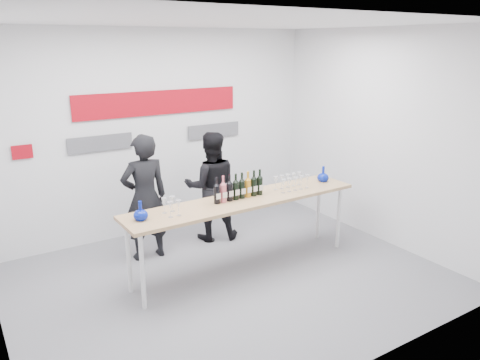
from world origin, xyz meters
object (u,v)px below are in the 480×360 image
object	(u,v)px
presenter_right	(211,186)
mic_stand	(209,213)
presenter_left	(145,198)
tasting_table	(244,204)

from	to	relation	value
presenter_right	mic_stand	distance (m)	0.39
presenter_right	mic_stand	world-z (taller)	presenter_right
presenter_right	mic_stand	xyz separation A→B (m)	(-0.10, -0.09, -0.37)
presenter_left	mic_stand	xyz separation A→B (m)	(0.95, 0.02, -0.41)
tasting_table	presenter_left	bearing A→B (deg)	133.11
mic_stand	presenter_left	bearing A→B (deg)	160.92
presenter_right	tasting_table	bearing A→B (deg)	107.08
tasting_table	presenter_right	xyz separation A→B (m)	(0.12, 1.07, -0.07)
presenter_left	presenter_right	distance (m)	1.06
presenter_right	mic_stand	size ratio (longest dim) A/B	1.13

